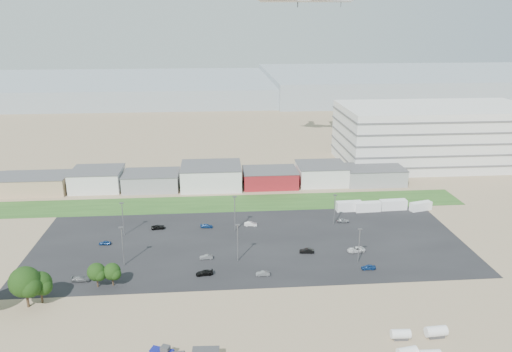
{
  "coord_description": "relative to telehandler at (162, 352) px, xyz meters",
  "views": [
    {
      "loc": [
        -4.02,
        -107.62,
        60.22
      ],
      "look_at": [
        6.77,
        22.0,
        19.1
      ],
      "focal_mm": 35.0,
      "sensor_mm": 36.0,
      "label": 1
    }
  ],
  "objects": [
    {
      "name": "parked_car_8",
      "position": [
        49.55,
        60.97,
        -0.81
      ],
      "size": [
        3.85,
        1.85,
        1.27
      ],
      "primitive_type": "imported",
      "rotation": [
        0.0,
        0.0,
        1.47
      ],
      "color": "#A5A5AA",
      "rests_on": "ground"
    },
    {
      "name": "parking_lot",
      "position": [
        19.89,
        48.56,
        -1.44
      ],
      "size": [
        120.0,
        50.0,
        0.01
      ],
      "primitive_type": "cube",
      "color": "black",
      "rests_on": "ground"
    },
    {
      "name": "box_trailer_a",
      "position": [
        53.95,
        70.6,
        0.13
      ],
      "size": [
        8.51,
        2.99,
        3.15
      ],
      "primitive_type": null,
      "rotation": [
        0.0,
        0.0,
        0.04
      ],
      "color": "silver",
      "rests_on": "ground"
    },
    {
      "name": "storage_tank_ne",
      "position": [
        53.37,
        2.33,
        -0.18
      ],
      "size": [
        4.35,
        2.4,
        2.53
      ],
      "primitive_type": null,
      "rotation": [
        0.0,
        0.0,
        0.07
      ],
      "color": "silver",
      "rests_on": "ground"
    },
    {
      "name": "lightpole_back_l",
      "position": [
        -16.35,
        57.0,
        3.58
      ],
      "size": [
        1.18,
        0.49,
        10.05
      ],
      "primitive_type": null,
      "color": "slate",
      "rests_on": "ground"
    },
    {
      "name": "tree_mid",
      "position": [
        -28.41,
        21.73,
        2.75
      ],
      "size": [
        5.59,
        5.59,
        8.39
      ],
      "primitive_type": null,
      "color": "black",
      "rests_on": "ground"
    },
    {
      "name": "parked_car_6",
      "position": [
        7.54,
        60.47,
        -0.9
      ],
      "size": [
        3.88,
        1.92,
        1.08
      ],
      "primitive_type": "imported",
      "rotation": [
        0.0,
        0.0,
        1.46
      ],
      "color": "navy",
      "rests_on": "ground"
    },
    {
      "name": "tree_left",
      "position": [
        -30.88,
        20.14,
        3.93
      ],
      "size": [
        7.17,
        7.17,
        10.75
      ],
      "primitive_type": null,
      "color": "black",
      "rests_on": "ground"
    },
    {
      "name": "storage_tank_sw",
      "position": [
        45.39,
        -3.24,
        -0.32
      ],
      "size": [
        3.99,
        2.45,
        2.24
      ],
      "primitive_type": null,
      "rotation": [
        0.0,
        0.0,
        0.16
      ],
      "color": "silver",
      "rests_on": "ground"
    },
    {
      "name": "lightpole_front_r",
      "position": [
        46.82,
        34.65,
        3.25
      ],
      "size": [
        1.11,
        0.46,
        9.4
      ],
      "primitive_type": null,
      "color": "slate",
      "rests_on": "ground"
    },
    {
      "name": "storage_tank_nw",
      "position": [
        46.16,
        2.23,
        -0.32
      ],
      "size": [
        3.84,
        2.03,
        2.26
      ],
      "primitive_type": null,
      "rotation": [
        0.0,
        0.0,
        -0.04
      ],
      "color": "silver",
      "rests_on": "ground"
    },
    {
      "name": "lightpole_front_l",
      "position": [
        -13.23,
        38.24,
        3.82
      ],
      "size": [
        1.24,
        0.52,
        10.52
      ],
      "primitive_type": null,
      "color": "slate",
      "rests_on": "ground"
    },
    {
      "name": "parked_car_3",
      "position": [
        7.31,
        31.21,
        -0.83
      ],
      "size": [
        4.36,
        2.12,
        1.22
      ],
      "primitive_type": "imported",
      "rotation": [
        0.0,
        0.0,
        -1.47
      ],
      "color": "black",
      "rests_on": "ground"
    },
    {
      "name": "lightpole_front_m",
      "position": [
        15.85,
        38.04,
        3.68
      ],
      "size": [
        1.21,
        0.5,
        10.26
      ],
      "primitive_type": null,
      "color": "slate",
      "rests_on": "ground"
    },
    {
      "name": "box_trailer_b",
      "position": [
        59.95,
        69.67,
        0.1
      ],
      "size": [
        8.38,
        2.98,
        3.1
      ],
      "primitive_type": null,
      "rotation": [
        0.0,
        0.0,
        0.05
      ],
      "color": "silver",
      "rests_on": "ground"
    },
    {
      "name": "hills_backdrop",
      "position": [
        54.89,
        343.56,
        3.05
      ],
      "size": [
        700.0,
        200.0,
        9.0
      ],
      "primitive_type": null,
      "color": "gray",
      "rests_on": "ground"
    },
    {
      "name": "tree_near",
      "position": [
        -14.11,
        27.88,
        1.8
      ],
      "size": [
        4.33,
        4.33,
        6.5
      ],
      "primitive_type": null,
      "color": "black",
      "rests_on": "ground"
    },
    {
      "name": "parking_garage",
      "position": [
        104.89,
        123.56,
        11.05
      ],
      "size": [
        80.0,
        40.0,
        25.0
      ],
      "primitive_type": "cube",
      "color": "silver",
      "rests_on": "ground"
    },
    {
      "name": "parked_car_2",
      "position": [
        48.38,
        30.71,
        -0.83
      ],
      "size": [
        3.63,
        1.49,
        1.23
      ],
      "primitive_type": "imported",
      "rotation": [
        0.0,
        0.0,
        -1.58
      ],
      "color": "navy",
      "rests_on": "ground"
    },
    {
      "name": "telehandler",
      "position": [
        0.0,
        0.0,
        0.0
      ],
      "size": [
        7.29,
        4.8,
        2.89
      ],
      "primitive_type": null,
      "rotation": [
        0.0,
        0.0,
        -0.39
      ],
      "color": "navy",
      "rests_on": "ground"
    },
    {
      "name": "building_row",
      "position": [
        -2.11,
        99.56,
        2.55
      ],
      "size": [
        170.0,
        20.0,
        8.0
      ],
      "primitive_type": null,
      "color": "silver",
      "rests_on": "ground"
    },
    {
      "name": "parked_car_10",
      "position": [
        -22.18,
        30.62,
        -0.79
      ],
      "size": [
        4.55,
        1.91,
        1.31
      ],
      "primitive_type": "imported",
      "rotation": [
        0.0,
        0.0,
        1.55
      ],
      "color": "#595B5E",
      "rests_on": "ground"
    },
    {
      "name": "box_trailer_c",
      "position": [
        68.77,
        70.52,
        0.2
      ],
      "size": [
        8.87,
        3.15,
        3.28
      ],
      "primitive_type": null,
      "rotation": [
        0.0,
        0.0,
        0.05
      ],
      "color": "silver",
      "rests_on": "ground"
    },
    {
      "name": "lightpole_back_m",
      "position": [
        15.98,
        57.52,
        3.97
      ],
      "size": [
        1.27,
        0.53,
        10.83
      ],
      "primitive_type": null,
      "color": "slate",
      "rests_on": "ground"
    },
    {
      "name": "parked_car_13",
      "position": [
        21.64,
        29.76,
        -0.87
      ],
      "size": [
        3.48,
        1.23,
        1.15
      ],
      "primitive_type": "imported",
      "rotation": [
        0.0,
        0.0,
        -1.57
      ],
      "color": "#595B5E",
      "rests_on": "ground"
    },
    {
      "name": "parked_car_4",
      "position": [
        7.67,
        39.79,
        -0.87
      ],
      "size": [
        3.53,
        1.37,
        1.15
      ],
      "primitive_type": "imported",
      "rotation": [
        0.0,
        0.0,
        -1.52
      ],
      "color": "#595B5E",
      "rests_on": "ground"
    },
    {
      "name": "lightpole_back_r",
      "position": [
        46.42,
        60.03,
        3.31
      ],
      "size": [
        1.12,
        0.47,
        9.52
      ],
      "primitive_type": null,
      "color": "slate",
      "rests_on": "ground"
    },
    {
      "name": "grass_strip",
      "position": [
        14.89,
        80.56,
        -1.44
      ],
      "size": [
        160.0,
        16.0,
        0.02
      ],
      "primitive_type": "cube",
      "color": "#254C1C",
      "rests_on": "ground"
    },
    {
      "name": "parked_car_9",
      "position": [
        -6.96,
        60.67,
        -0.87
      ],
      "size": [
        4.37,
        2.43,
        1.16
      ],
      "primitive_type": "imported",
      "rotation": [
        0.0,
        0.0,
        1.7
      ],
      "color": "black",
      "rests_on": "ground"
    },
    {
      "name": "tree_right",
      "position": [
        -17.61,
        27.62,
        1.97
      ],
      "size": [
        4.55,
        4.55,
        6.83
      ],
      "primitive_type": null,
      "color": "black",
      "rests_on": "ground"
    },
    {
      "name": "parked_car_5",
      "position": [
        -20.64,
        50.87,
        -0.88
      ],
      "size": [
        3.39,
        1.58,
        1.12
      ],
      "primitive_type": "imported",
      "rotation": [
        0.0,
        0.0,
        -1.65
      ],
      "color": "navy",
      "rests_on": "ground"
    },
    {
      "name": "ground",
      "position": [
        14.89,
        28.56,
        -1.45
      ],
      "size": [
        700.0,
        700.0,
        0.0
      ],
      "primitive_type": "plane",
      "color": "#947E5E",
      "rests_on": "ground"
    },
    {
      "name": "parked_car_0",
      "position": [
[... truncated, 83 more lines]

